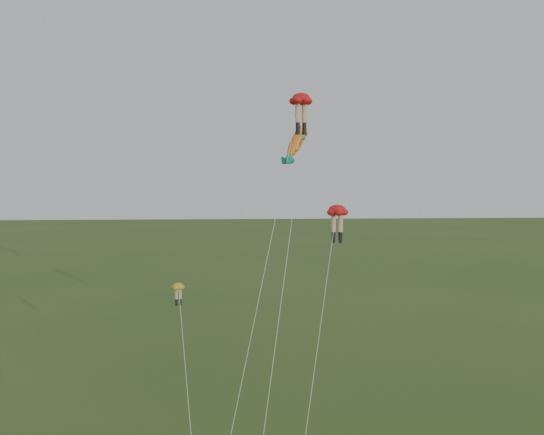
{
  "coord_description": "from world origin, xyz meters",
  "views": [
    {
      "loc": [
        -1.14,
        -29.23,
        14.02
      ],
      "look_at": [
        0.96,
        6.0,
        11.35
      ],
      "focal_mm": 40.0,
      "sensor_mm": 36.0,
      "label": 1
    }
  ],
  "objects": [
    {
      "name": "legs_kite_red_high",
      "position": [
        2.93,
        8.99,
        18.15
      ],
      "size": [
        5.75,
        10.91,
        18.98
      ],
      "rotation": [
        0.0,
        0.0,
        0.37
      ],
      "color": "red",
      "rests_on": "ground"
    },
    {
      "name": "legs_kite_red_mid",
      "position": [
        5.03,
        7.5,
        11.28
      ],
      "size": [
        4.22,
        10.88,
        12.01
      ],
      "rotation": [
        0.0,
        0.0,
        -0.2
      ],
      "color": "red",
      "rests_on": "ground"
    },
    {
      "name": "legs_kite_yellow",
      "position": [
        -4.42,
        5.36,
        6.65
      ],
      "size": [
        2.17,
        9.85,
        7.53
      ],
      "rotation": [
        0.0,
        0.0,
        0.42
      ],
      "color": "gold",
      "rests_on": "ground"
    },
    {
      "name": "fish_kite",
      "position": [
        2.88,
        10.81,
        15.91
      ],
      "size": [
        4.29,
        14.22,
        17.34
      ],
      "rotation": [
        0.91,
        0.0,
        -0.78
      ],
      "color": "#FFA820",
      "rests_on": "ground"
    }
  ]
}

